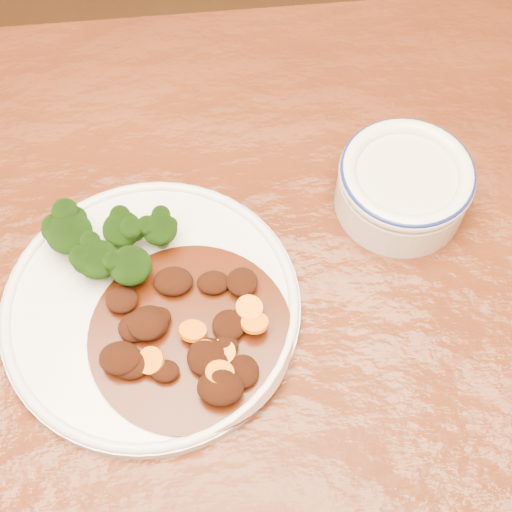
{
  "coord_description": "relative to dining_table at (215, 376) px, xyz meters",
  "views": [
    {
      "loc": [
        0.05,
        -0.26,
        1.38
      ],
      "look_at": [
        0.04,
        0.09,
        0.77
      ],
      "focal_mm": 50.0,
      "sensor_mm": 36.0,
      "label": 1
    }
  ],
  "objects": [
    {
      "name": "dining_table",
      "position": [
        0.0,
        0.0,
        0.0
      ],
      "size": [
        1.59,
        1.07,
        0.75
      ],
      "rotation": [
        0.0,
        0.0,
        0.11
      ],
      "color": "#57240F",
      "rests_on": "ground"
    },
    {
      "name": "ground",
      "position": [
        0.0,
        0.0,
        -0.67
      ],
      "size": [
        4.0,
        4.0,
        0.0
      ],
      "primitive_type": "plane",
      "color": "#442511",
      "rests_on": "ground"
    },
    {
      "name": "broccoli_florets",
      "position": [
        -0.1,
        0.09,
        0.12
      ],
      "size": [
        0.13,
        0.08,
        0.05
      ],
      "color": "#78A354",
      "rests_on": "dinner_plate"
    },
    {
      "name": "dinner_plate",
      "position": [
        -0.06,
        0.04,
        0.09
      ],
      "size": [
        0.29,
        0.29,
        0.02
      ],
      "rotation": [
        0.0,
        0.0,
        -0.27
      ],
      "color": "silver",
      "rests_on": "dining_table"
    },
    {
      "name": "dip_bowl",
      "position": [
        0.19,
        0.16,
        0.11
      ],
      "size": [
        0.14,
        0.14,
        0.06
      ],
      "rotation": [
        0.0,
        0.0,
        0.28
      ],
      "color": "silver",
      "rests_on": "dining_table"
    },
    {
      "name": "mince_stew",
      "position": [
        -0.02,
        0.0,
        0.1
      ],
      "size": [
        0.19,
        0.19,
        0.03
      ],
      "color": "#3F1806",
      "rests_on": "dinner_plate"
    }
  ]
}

